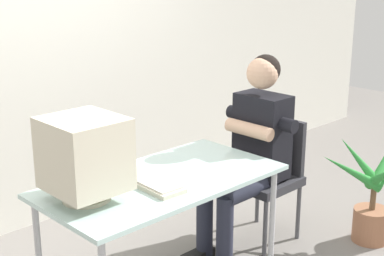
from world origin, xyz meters
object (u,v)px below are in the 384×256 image
(keyboard, at_px, (149,182))
(desk_mug, at_px, (112,166))
(office_chair, at_px, (268,171))
(person_seated, at_px, (251,147))
(desk, at_px, (162,188))
(crt_monitor, at_px, (85,155))
(potted_plant, at_px, (373,198))

(keyboard, bearing_deg, desk_mug, 99.27)
(office_chair, bearing_deg, person_seated, 180.00)
(desk_mug, bearing_deg, office_chair, -11.19)
(desk, bearing_deg, crt_monitor, 174.16)
(desk, height_order, office_chair, office_chair)
(person_seated, relative_size, desk_mug, 13.17)
(desk, distance_m, keyboard, 0.13)
(keyboard, bearing_deg, desk, 7.76)
(person_seated, bearing_deg, desk, -178.04)
(person_seated, bearing_deg, desk_mug, 166.57)
(potted_plant, bearing_deg, desk_mug, 154.08)
(crt_monitor, xyz_separation_m, keyboard, (0.36, -0.06, -0.23))
(office_chair, xyz_separation_m, desk_mug, (-1.16, 0.23, 0.28))
(desk_mug, bearing_deg, person_seated, -13.43)
(keyboard, height_order, potted_plant, keyboard)
(desk, xyz_separation_m, potted_plant, (1.47, -0.53, -0.34))
(keyboard, relative_size, office_chair, 0.55)
(person_seated, bearing_deg, crt_monitor, 179.09)
(crt_monitor, distance_m, keyboard, 0.43)
(desk, bearing_deg, potted_plant, -19.94)
(desk, height_order, potted_plant, potted_plant)
(crt_monitor, bearing_deg, person_seated, -0.91)
(desk_mug, bearing_deg, crt_monitor, -146.16)
(keyboard, distance_m, person_seated, 0.92)
(crt_monitor, xyz_separation_m, office_chair, (1.47, -0.02, -0.47))
(desk, bearing_deg, keyboard, -172.24)
(keyboard, relative_size, desk_mug, 4.70)
(office_chair, bearing_deg, desk, -178.42)
(desk, height_order, desk_mug, desk_mug)
(crt_monitor, distance_m, person_seated, 1.30)
(desk_mug, bearing_deg, potted_plant, -25.92)
(crt_monitor, bearing_deg, office_chair, -0.79)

